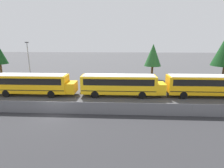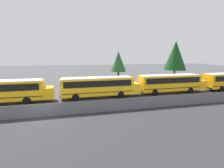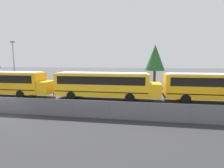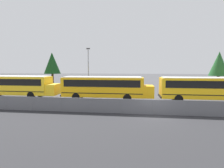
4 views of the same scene
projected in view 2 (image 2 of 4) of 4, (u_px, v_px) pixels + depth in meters
ground_plane at (43, 117)px, 18.39m from camera, size 200.00×200.00×0.00m
road_strip at (33, 145)px, 12.66m from camera, size 148.61×12.00×0.01m
fence at (43, 110)px, 18.27m from camera, size 114.68×0.07×1.43m
school_bus_3 at (2, 90)px, 22.93m from camera, size 12.16×2.61×3.16m
school_bus_4 at (99, 86)px, 26.37m from camera, size 12.16×2.61×3.16m
school_bus_5 at (171, 82)px, 29.76m from camera, size 12.16×2.61×3.16m
tree_0 at (118, 62)px, 38.76m from camera, size 3.45×3.45×7.30m
tree_1 at (175, 56)px, 43.75m from camera, size 5.55×5.55×9.97m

